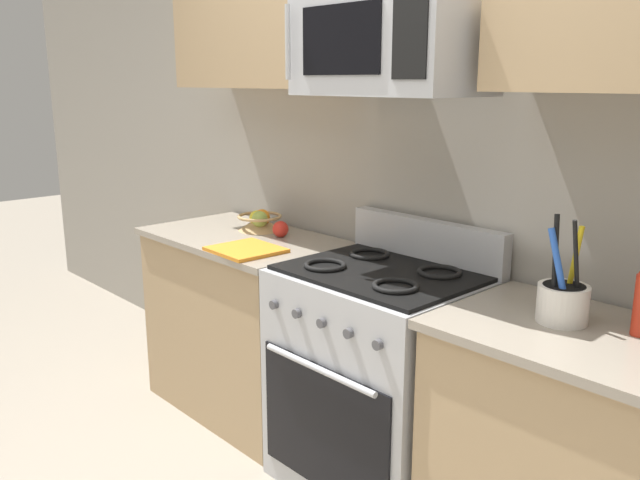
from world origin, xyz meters
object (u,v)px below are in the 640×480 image
object	(u,v)px
range_oven	(379,378)
microwave	(392,41)
utensil_crock	(563,300)
cutting_board	(246,250)
fruit_basket	(260,221)
apple_loose	(281,229)

from	to	relation	value
range_oven	microwave	bearing A→B (deg)	90.09
range_oven	utensil_crock	world-z (taller)	utensil_crock
range_oven	utensil_crock	bearing A→B (deg)	2.08
cutting_board	fruit_basket	bearing A→B (deg)	133.65
apple_loose	cutting_board	xyz separation A→B (m)	(0.11, -0.29, -0.03)
cutting_board	microwave	bearing A→B (deg)	17.21
microwave	utensil_crock	xyz separation A→B (m)	(0.73, -0.00, -0.80)
apple_loose	fruit_basket	bearing A→B (deg)	174.20
fruit_basket	apple_loose	bearing A→B (deg)	-5.80
microwave	fruit_basket	bearing A→B (deg)	173.62
range_oven	cutting_board	bearing A→B (deg)	-164.96
range_oven	fruit_basket	size ratio (longest dim) A/B	4.88
range_oven	fruit_basket	distance (m)	1.06
range_oven	fruit_basket	xyz separation A→B (m)	(-0.94, 0.13, 0.49)
utensil_crock	cutting_board	xyz separation A→B (m)	(-1.38, -0.20, -0.06)
utensil_crock	cutting_board	size ratio (longest dim) A/B	1.17
range_oven	cutting_board	world-z (taller)	range_oven
range_oven	apple_loose	xyz separation A→B (m)	(-0.75, 0.11, 0.48)
range_oven	apple_loose	bearing A→B (deg)	171.49
range_oven	microwave	world-z (taller)	microwave
utensil_crock	fruit_basket	world-z (taller)	utensil_crock
microwave	utensil_crock	size ratio (longest dim) A/B	2.03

